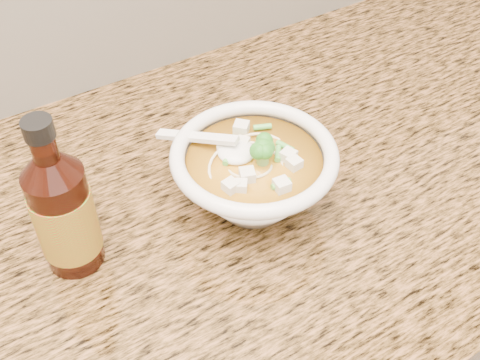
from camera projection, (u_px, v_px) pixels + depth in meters
soup_bowl at (254, 177)px, 0.74m from camera, size 0.20×0.21×0.11m
hot_sauce_bottle at (64, 213)px, 0.66m from camera, size 0.08×0.08×0.21m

